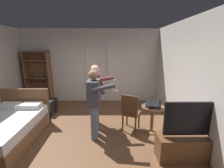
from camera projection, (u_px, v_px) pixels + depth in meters
ground_plane at (79, 137)px, 3.75m from camera, size 5.78×5.78×0.00m
wall_back at (91, 66)px, 6.03m from camera, size 5.48×0.12×2.82m
wall_right at (195, 81)px, 3.45m from camera, size 0.12×5.50×2.82m
doorway_frame at (98, 71)px, 6.00m from camera, size 0.93×0.08×2.13m
bed at (7, 128)px, 3.56m from camera, size 1.31×1.97×1.02m
bookshelf at (39, 76)px, 5.87m from camera, size 0.93×0.32×2.00m
tv_flatscreen at (190, 143)px, 2.96m from camera, size 1.28×0.40×1.18m
side_table at (152, 115)px, 3.88m from camera, size 0.56×0.56×0.70m
laptop at (152, 105)px, 3.77m from camera, size 0.37×0.38×0.17m
bottle_on_table at (160, 104)px, 3.72m from camera, size 0.06×0.06×0.22m
wooden_chair at (130, 111)px, 3.92m from camera, size 0.56×0.56×0.99m
person_blue_shirt at (94, 99)px, 3.56m from camera, size 0.68×0.62×1.65m
person_striped_shirt at (96, 91)px, 4.10m from camera, size 0.69×0.63×1.69m
suitcase_dark at (47, 105)px, 5.17m from camera, size 0.67×0.38×0.45m
suitcase_small at (46, 107)px, 5.05m from camera, size 0.51×0.43×0.45m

